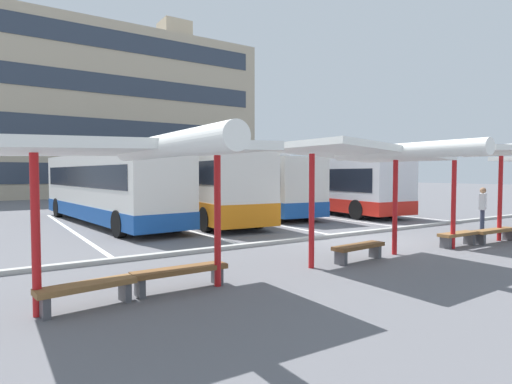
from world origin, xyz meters
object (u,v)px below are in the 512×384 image
object	(u,v)px
coach_bus_0	(108,188)
bench_3	(458,236)
coach_bus_2	(257,186)
coach_bus_3	(325,185)
waiting_shelter_0	(141,151)
waiting_shelter_1	(365,154)
bench_2	(359,249)
coach_bus_1	(202,186)
bench_4	(495,232)
bench_1	(181,273)
waiting_passenger_0	(483,206)
bench_0	(87,290)
waiting_shelter_2	(488,152)

from	to	relation	value
coach_bus_0	bench_3	bearing A→B (deg)	-57.63
coach_bus_2	coach_bus_3	bearing A→B (deg)	-12.03
coach_bus_3	waiting_shelter_0	distance (m)	18.78
waiting_shelter_1	bench_2	bearing A→B (deg)	90.00
coach_bus_1	bench_4	xyz separation A→B (m)	(5.58, -10.95, -1.37)
bench_1	bench_3	size ratio (longest dim) A/B	1.23
waiting_shelter_0	bench_2	bearing A→B (deg)	3.84
bench_1	coach_bus_3	bearing A→B (deg)	38.22
waiting_passenger_0	bench_3	bearing A→B (deg)	-160.62
coach_bus_0	waiting_passenger_0	bearing A→B (deg)	-42.25
waiting_shelter_0	bench_1	distance (m)	2.58
waiting_shelter_1	bench_3	distance (m)	4.97
coach_bus_2	coach_bus_3	world-z (taller)	coach_bus_3
bench_1	bench_3	world-z (taller)	same
coach_bus_1	bench_1	world-z (taller)	coach_bus_1
coach_bus_2	bench_4	xyz separation A→B (m)	(1.48, -12.35, -1.25)
bench_3	waiting_shelter_1	bearing A→B (deg)	-179.82
waiting_shelter_0	bench_4	bearing A→B (deg)	0.01
coach_bus_0	bench_1	distance (m)	12.26
coach_bus_2	bench_0	size ratio (longest dim) A/B	6.15
bench_0	bench_4	xyz separation A→B (m)	(12.92, -0.23, 0.01)
coach_bus_0	waiting_shelter_1	bearing A→B (deg)	-74.15
bench_0	coach_bus_1	bearing A→B (deg)	55.61
waiting_shelter_0	bench_1	xyz separation A→B (m)	(0.90, 0.43, -2.38)
coach_bus_1	waiting_passenger_0	distance (m)	12.21
bench_2	waiting_shelter_2	size ratio (longest dim) A/B	0.37
bench_4	coach_bus_2	bearing A→B (deg)	96.83
bench_1	bench_4	xyz separation A→B (m)	(11.12, -0.43, 0.00)
coach_bus_1	coach_bus_2	bearing A→B (deg)	18.83
waiting_shelter_2	bench_3	size ratio (longest dim) A/B	2.97
waiting_shelter_0	bench_3	distance (m)	10.50
bench_2	coach_bus_1	bearing A→B (deg)	87.18
bench_2	bench_3	distance (m)	4.30
waiting_shelter_0	waiting_passenger_0	bearing A→B (deg)	6.67
coach_bus_0	bench_4	world-z (taller)	coach_bus_0
coach_bus_3	waiting_shelter_2	world-z (taller)	coach_bus_3
coach_bus_3	bench_0	bearing A→B (deg)	-144.61
coach_bus_2	coach_bus_3	size ratio (longest dim) A/B	0.87
coach_bus_0	waiting_shelter_0	bearing A→B (deg)	-100.94
bench_4	coach_bus_0	bearing A→B (deg)	127.47
bench_1	bench_2	distance (m)	5.02
coach_bus_1	waiting_shelter_0	distance (m)	12.74
coach_bus_1	waiting_shelter_2	xyz separation A→B (m)	(4.68, -11.13, 1.28)
bench_2	waiting_shelter_1	bearing A→B (deg)	-90.00
coach_bus_0	waiting_shelter_1	size ratio (longest dim) A/B	2.49
coach_bus_3	bench_0	size ratio (longest dim) A/B	7.05
coach_bus_0	bench_1	xyz separation A→B (m)	(-1.52, -12.09, -1.31)
waiting_shelter_0	waiting_shelter_1	size ratio (longest dim) A/B	1.04
coach_bus_3	bench_2	size ratio (longest dim) A/B	6.77
coach_bus_0	bench_4	xyz separation A→B (m)	(9.60, -12.52, -1.31)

